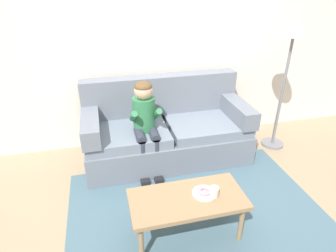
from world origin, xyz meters
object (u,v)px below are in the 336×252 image
Objects in this scene: donut at (204,191)px; toy_controller at (218,187)px; person_child at (145,119)px; coffee_table at (187,202)px; mug at (214,192)px; couch at (166,131)px; floor_lamp at (292,41)px.

toy_controller is (0.38, 0.50, -0.44)m from donut.
donut is at bearing -73.84° from person_child.
coffee_table is 0.18m from donut.
mug reaches higher than toy_controller.
couch is at bearing 91.15° from donut.
person_child is 12.24× the size of mug.
floor_lamp is at bearing 3.58° from person_child.
person_child reaches higher than toy_controller.
donut is (0.32, -1.11, -0.20)m from person_child.
couch reaches higher than mug.
toy_controller is at bearing 53.28° from donut.
mug is at bearing -120.44° from toy_controller.
toy_controller is 1.95m from floor_lamp.
floor_lamp reaches higher than coffee_table.
floor_lamp is at bearing 31.15° from toy_controller.
floor_lamp reaches higher than couch.
floor_lamp is at bearing -3.73° from couch.
toy_controller is at bearing -63.91° from couch.
couch is 1.15× the size of floor_lamp.
donut is at bearing 3.98° from coffee_table.
donut is (0.03, -1.33, 0.11)m from couch.
coffee_table is at bearing 171.62° from mug.
person_child is 1.17m from donut.
mug reaches higher than donut.
floor_lamp is (1.43, 1.27, 0.96)m from mug.
floor_lamp reaches higher than mug.
coffee_table is 0.57× the size of floor_lamp.
person_child is 1.99m from floor_lamp.
mug is at bearing -31.52° from donut.
donut is at bearing -128.18° from toy_controller.
person_child reaches higher than couch.
mug is 0.40× the size of toy_controller.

